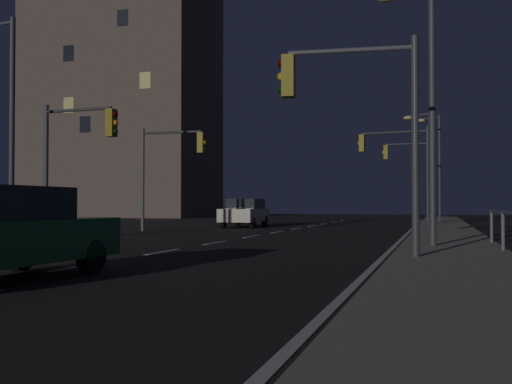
{
  "coord_description": "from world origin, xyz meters",
  "views": [
    {
      "loc": [
        7.01,
        -1.67,
        1.28
      ],
      "look_at": [
        0.12,
        21.2,
        1.76
      ],
      "focal_mm": 42.3,
      "sensor_mm": 36.0,
      "label": 1
    }
  ],
  "objects_px": {
    "traffic_light_near_left": "(171,158)",
    "street_lamp_far_end": "(423,88)",
    "traffic_light_far_center": "(352,104)",
    "traffic_light_far_right": "(396,156)",
    "traffic_light_near_right": "(77,144)",
    "street_lamp_mid_block": "(425,156)",
    "building_distant": "(124,64)",
    "car_oncoming": "(245,212)",
    "street_lamp_corner": "(436,158)",
    "street_lamp_median": "(5,108)",
    "traffic_light_mid_left": "(408,165)"
  },
  "relations": [
    {
      "from": "building_distant",
      "to": "street_lamp_median",
      "type": "bearing_deg",
      "value": -66.16
    },
    {
      "from": "traffic_light_near_right",
      "to": "street_lamp_corner",
      "type": "height_order",
      "value": "street_lamp_corner"
    },
    {
      "from": "traffic_light_near_right",
      "to": "street_lamp_far_end",
      "type": "height_order",
      "value": "street_lamp_far_end"
    },
    {
      "from": "traffic_light_far_right",
      "to": "traffic_light_far_center",
      "type": "relative_size",
      "value": 1.1
    },
    {
      "from": "car_oncoming",
      "to": "street_lamp_corner",
      "type": "distance_m",
      "value": 13.74
    },
    {
      "from": "traffic_light_far_right",
      "to": "street_lamp_mid_block",
      "type": "distance_m",
      "value": 4.26
    },
    {
      "from": "traffic_light_near_right",
      "to": "street_lamp_corner",
      "type": "bearing_deg",
      "value": 61.36
    },
    {
      "from": "traffic_light_far_center",
      "to": "street_lamp_corner",
      "type": "xyz_separation_m",
      "value": [
        1.74,
        27.06,
        0.75
      ]
    },
    {
      "from": "traffic_light_near_right",
      "to": "traffic_light_mid_left",
      "type": "bearing_deg",
      "value": 66.16
    },
    {
      "from": "street_lamp_mid_block",
      "to": "street_lamp_median",
      "type": "bearing_deg",
      "value": -122.69
    },
    {
      "from": "traffic_light_mid_left",
      "to": "street_lamp_median",
      "type": "bearing_deg",
      "value": -115.99
    },
    {
      "from": "building_distant",
      "to": "traffic_light_far_center",
      "type": "bearing_deg",
      "value": -55.14
    },
    {
      "from": "street_lamp_mid_block",
      "to": "building_distant",
      "type": "distance_m",
      "value": 36.4
    },
    {
      "from": "traffic_light_near_left",
      "to": "building_distant",
      "type": "bearing_deg",
      "value": 122.86
    },
    {
      "from": "traffic_light_far_center",
      "to": "traffic_light_near_left",
      "type": "bearing_deg",
      "value": 129.08
    },
    {
      "from": "street_lamp_mid_block",
      "to": "building_distant",
      "type": "height_order",
      "value": "building_distant"
    },
    {
      "from": "traffic_light_far_center",
      "to": "traffic_light_far_right",
      "type": "bearing_deg",
      "value": 90.9
    },
    {
      "from": "car_oncoming",
      "to": "street_lamp_mid_block",
      "type": "distance_m",
      "value": 11.62
    },
    {
      "from": "street_lamp_corner",
      "to": "street_lamp_far_end",
      "type": "distance_m",
      "value": 23.14
    },
    {
      "from": "traffic_light_near_left",
      "to": "street_lamp_far_end",
      "type": "xyz_separation_m",
      "value": [
        11.68,
        -8.66,
        1.07
      ]
    },
    {
      "from": "traffic_light_far_right",
      "to": "street_lamp_mid_block",
      "type": "height_order",
      "value": "street_lamp_mid_block"
    },
    {
      "from": "car_oncoming",
      "to": "traffic_light_far_right",
      "type": "height_order",
      "value": "traffic_light_far_right"
    },
    {
      "from": "traffic_light_near_left",
      "to": "street_lamp_far_end",
      "type": "relative_size",
      "value": 0.67
    },
    {
      "from": "traffic_light_far_center",
      "to": "building_distant",
      "type": "height_order",
      "value": "building_distant"
    },
    {
      "from": "traffic_light_far_right",
      "to": "street_lamp_corner",
      "type": "distance_m",
      "value": 7.22
    },
    {
      "from": "traffic_light_near_left",
      "to": "street_lamp_median",
      "type": "xyz_separation_m",
      "value": [
        -1.87,
        -9.07,
        1.08
      ]
    },
    {
      "from": "traffic_light_mid_left",
      "to": "street_lamp_corner",
      "type": "xyz_separation_m",
      "value": [
        1.79,
        -1.16,
        0.34
      ]
    },
    {
      "from": "traffic_light_near_right",
      "to": "traffic_light_near_left",
      "type": "height_order",
      "value": "traffic_light_near_left"
    },
    {
      "from": "building_distant",
      "to": "car_oncoming",
      "type": "bearing_deg",
      "value": -48.32
    },
    {
      "from": "car_oncoming",
      "to": "traffic_light_near_left",
      "type": "distance_m",
      "value": 6.68
    },
    {
      "from": "traffic_light_far_center",
      "to": "street_lamp_corner",
      "type": "bearing_deg",
      "value": 86.32
    },
    {
      "from": "traffic_light_far_right",
      "to": "car_oncoming",
      "type": "bearing_deg",
      "value": -168.34
    },
    {
      "from": "traffic_light_mid_left",
      "to": "traffic_light_far_center",
      "type": "height_order",
      "value": "traffic_light_mid_left"
    },
    {
      "from": "traffic_light_far_right",
      "to": "traffic_light_near_right",
      "type": "xyz_separation_m",
      "value": [
        -9.98,
        -15.12,
        -0.5
      ]
    },
    {
      "from": "traffic_light_far_center",
      "to": "street_lamp_far_end",
      "type": "relative_size",
      "value": 0.66
    },
    {
      "from": "traffic_light_far_right",
      "to": "traffic_light_far_center",
      "type": "height_order",
      "value": "traffic_light_far_right"
    },
    {
      "from": "traffic_light_far_right",
      "to": "building_distant",
      "type": "relative_size",
      "value": 0.17
    },
    {
      "from": "street_lamp_corner",
      "to": "car_oncoming",
      "type": "bearing_deg",
      "value": -139.8
    },
    {
      "from": "traffic_light_mid_left",
      "to": "traffic_light_far_center",
      "type": "distance_m",
      "value": 28.23
    },
    {
      "from": "traffic_light_mid_left",
      "to": "building_distant",
      "type": "bearing_deg",
      "value": 155.43
    },
    {
      "from": "traffic_light_far_right",
      "to": "street_lamp_far_end",
      "type": "bearing_deg",
      "value": -83.77
    },
    {
      "from": "traffic_light_near_left",
      "to": "traffic_light_mid_left",
      "type": "bearing_deg",
      "value": 56.95
    },
    {
      "from": "street_lamp_corner",
      "to": "traffic_light_near_right",
      "type": "bearing_deg",
      "value": -118.64
    },
    {
      "from": "street_lamp_far_end",
      "to": "street_lamp_median",
      "type": "relative_size",
      "value": 0.97
    },
    {
      "from": "traffic_light_mid_left",
      "to": "traffic_light_near_right",
      "type": "bearing_deg",
      "value": -113.84
    },
    {
      "from": "traffic_light_far_center",
      "to": "street_lamp_far_end",
      "type": "distance_m",
      "value": 4.31
    },
    {
      "from": "traffic_light_near_right",
      "to": "traffic_light_near_left",
      "type": "relative_size",
      "value": 0.99
    },
    {
      "from": "traffic_light_mid_left",
      "to": "traffic_light_near_left",
      "type": "xyz_separation_m",
      "value": [
        -10.17,
        -15.63,
        -0.48
      ]
    },
    {
      "from": "traffic_light_mid_left",
      "to": "traffic_light_near_left",
      "type": "relative_size",
      "value": 1.11
    },
    {
      "from": "traffic_light_far_right",
      "to": "street_lamp_median",
      "type": "xyz_separation_m",
      "value": [
        -11.78,
        -16.62,
        0.64
      ]
    }
  ]
}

